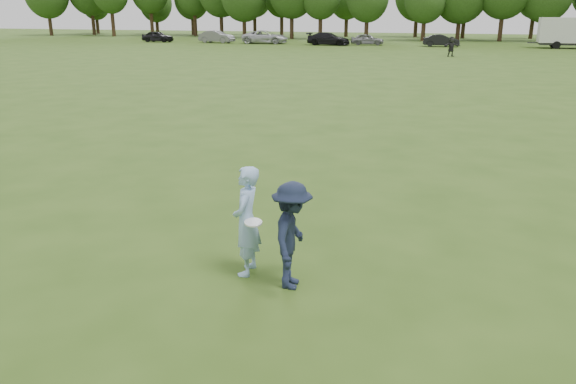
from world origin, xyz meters
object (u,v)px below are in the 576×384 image
car_b (217,37)px  car_f (441,41)px  car_e (367,39)px  car_c (265,37)px  car_a (158,36)px  player_far_d (451,47)px  defender (292,236)px  car_d (328,39)px  thrower (247,221)px

car_b → car_f: (27.44, 0.28, -0.09)m
car_e → car_c: bearing=85.2°
car_e → car_a: bearing=84.7°
car_a → car_c: bearing=-85.0°
car_f → player_far_d: bearing=-177.5°
car_b → car_c: 6.39m
player_far_d → car_b: 32.17m
car_f → defender: bearing=177.1°
player_far_d → car_d: bearing=105.1°
car_a → defender: bearing=-146.2°
car_b → car_e: size_ratio=1.18×
defender → car_d: bearing=7.2°
player_far_d → car_b: player_far_d is taller
defender → car_e: defender is taller
car_d → car_a: bearing=90.5°
car_c → car_d: 8.27m
car_a → car_d: size_ratio=0.82×
car_d → car_c: bearing=85.0°
car_a → car_d: bearing=-88.2°
defender → car_b: 66.28m
defender → car_d: size_ratio=0.32×
car_f → car_b: bearing=87.4°
car_b → player_far_d: bearing=-109.2°
car_a → car_f: car_a is taller
car_b → car_f: car_b is taller
car_a → car_c: 14.57m
car_c → car_e: 12.58m
thrower → car_f: (0.52, 60.26, -0.20)m
car_b → car_e: car_b is taller
car_a → car_f: bearing=-86.2°
car_e → player_far_d: bearing=-154.3°
car_c → car_f: size_ratio=1.39×
car_e → car_f: bearing=-101.5°
thrower → car_b: (-26.93, 59.97, -0.12)m
thrower → car_d: bearing=-173.4°
car_a → car_d: 22.78m
thrower → car_b: bearing=-160.9°
player_far_d → car_d: 19.60m
car_f → car_a: bearing=87.8°
car_a → car_b: 8.18m
player_far_d → car_f: bearing=64.0°
defender → player_far_d: 46.03m
car_a → car_c: (14.56, 0.53, 0.08)m
car_d → car_f: (12.84, 1.02, -0.06)m
defender → car_a: size_ratio=0.40×
car_c → car_f: 21.06m
car_d → defender: bearing=-166.0°
thrower → defender: size_ratio=1.07×
car_b → car_c: bearing=-81.1°
defender → car_b: (-27.73, 60.21, -0.06)m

